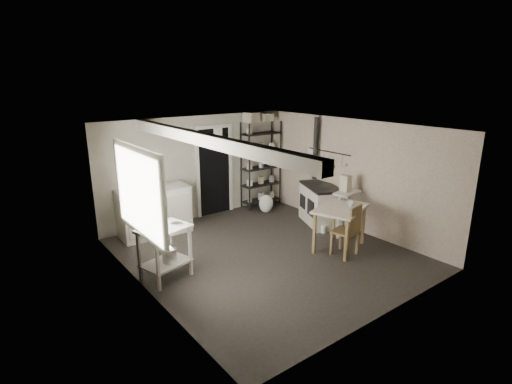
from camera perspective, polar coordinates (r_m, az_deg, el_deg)
floor at (r=7.39m, az=1.42°, el=-8.74°), size 5.00×5.00×0.00m
ceiling at (r=6.75m, az=1.56°, el=9.26°), size 5.00×5.00×0.00m
wall_back at (r=9.01m, az=-8.51°, el=3.41°), size 4.50×0.02×2.30m
wall_front at (r=5.38m, az=18.47°, el=-6.11°), size 4.50×0.02×2.30m
wall_left at (r=5.91m, az=-15.84°, el=-3.85°), size 0.02×5.00×2.30m
wall_right at (r=8.53m, az=13.39°, el=2.42°), size 0.02×5.00×2.30m
window at (r=6.00m, az=-16.54°, el=-0.11°), size 0.12×1.76×1.28m
doorway at (r=9.24m, az=-5.94°, el=2.86°), size 0.96×0.10×2.08m
ceiling_beam at (r=6.09m, az=-7.36°, el=7.43°), size 0.18×5.00×0.18m
wallpaper_panel at (r=8.52m, az=13.35°, el=2.41°), size 0.01×5.00×2.30m
utensil_rail at (r=8.79m, az=10.29°, el=5.67°), size 0.06×1.20×0.44m
prep_table at (r=6.52m, az=-12.81°, el=-8.83°), size 0.88×0.73×0.87m
stockpot at (r=6.28m, az=-14.67°, el=-4.60°), size 0.31×0.31×0.29m
saucepan at (r=6.43m, az=-11.28°, el=-4.75°), size 0.21×0.21×0.10m
bucket at (r=6.51m, az=-12.24°, el=-8.97°), size 0.28×0.28×0.25m
base_cabinets at (r=8.35m, az=-14.31°, el=-2.88°), size 1.50×0.68×0.97m
mixing_bowl at (r=8.15m, az=-13.58°, el=0.33°), size 0.28×0.28×0.07m
counter_cup at (r=8.01m, az=-16.32°, el=-0.04°), size 0.13×0.13×0.09m
shelf_rack at (r=9.79m, az=0.70°, el=3.41°), size 0.99×0.39×2.09m
shelf_jar at (r=9.58m, az=-0.89°, el=5.72°), size 0.12×0.13×0.21m
storage_box_a at (r=9.51m, az=-0.65°, el=9.51°), size 0.37×0.34×0.22m
storage_box_b at (r=9.74m, az=1.39°, el=9.55°), size 0.29×0.27×0.18m
stove at (r=8.80m, az=9.16°, el=-1.72°), size 0.98×1.24×0.86m
stovepipe at (r=8.94m, az=8.51°, el=6.19°), size 0.13×0.13×1.28m
side_ledge at (r=8.26m, az=12.70°, el=-3.18°), size 0.64×0.42×0.91m
oats_box at (r=8.12m, az=12.66°, el=0.77°), size 0.15×0.23×0.32m
work_table at (r=7.61m, az=11.83°, el=-5.24°), size 1.26×1.07×0.81m
table_cup at (r=7.56m, az=13.29°, el=-2.01°), size 0.11×0.11×0.10m
chair at (r=7.33m, az=12.61°, el=-5.25°), size 0.47×0.49×0.95m
flour_sack at (r=9.46m, az=1.46°, el=-1.52°), size 0.44×0.41×0.43m
floor_crock at (r=8.42m, az=9.63°, el=-5.21°), size 0.16×0.16×0.17m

